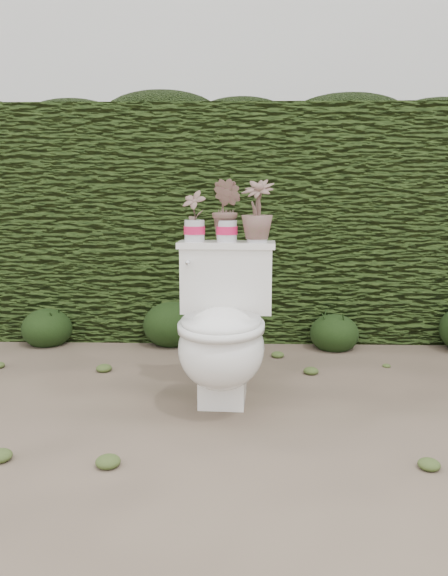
{
  "coord_description": "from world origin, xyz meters",
  "views": [
    {
      "loc": [
        -0.08,
        -2.63,
        1.03
      ],
      "look_at": [
        -0.16,
        0.16,
        0.55
      ],
      "focal_mm": 35.0,
      "sensor_mm": 36.0,
      "label": 1
    }
  ],
  "objects_px": {
    "potted_plant_center": "(227,212)",
    "potted_plant_right": "(257,212)",
    "toilet": "(223,332)",
    "potted_plant_left": "(194,217)"
  },
  "relations": [
    {
      "from": "potted_plant_left",
      "to": "potted_plant_right",
      "type": "xyz_separation_m",
      "value": [
        0.32,
        -0.02,
        0.03
      ]
    },
    {
      "from": "potted_plant_center",
      "to": "potted_plant_right",
      "type": "xyz_separation_m",
      "value": [
        0.15,
        -0.01,
        -0.0
      ]
    },
    {
      "from": "toilet",
      "to": "potted_plant_left",
      "type": "distance_m",
      "value": 0.62
    },
    {
      "from": "potted_plant_right",
      "to": "potted_plant_left",
      "type": "bearing_deg",
      "value": -162.48
    },
    {
      "from": "potted_plant_left",
      "to": "potted_plant_right",
      "type": "bearing_deg",
      "value": 27.12
    },
    {
      "from": "potted_plant_center",
      "to": "potted_plant_right",
      "type": "bearing_deg",
      "value": 44.31
    },
    {
      "from": "toilet",
      "to": "potted_plant_center",
      "type": "bearing_deg",
      "value": 89.76
    },
    {
      "from": "toilet",
      "to": "potted_plant_right",
      "type": "bearing_deg",
      "value": 56.9
    },
    {
      "from": "toilet",
      "to": "potted_plant_left",
      "type": "xyz_separation_m",
      "value": [
        -0.15,
        0.25,
        0.54
      ]
    },
    {
      "from": "potted_plant_left",
      "to": "toilet",
      "type": "bearing_deg",
      "value": -28.01
    }
  ]
}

